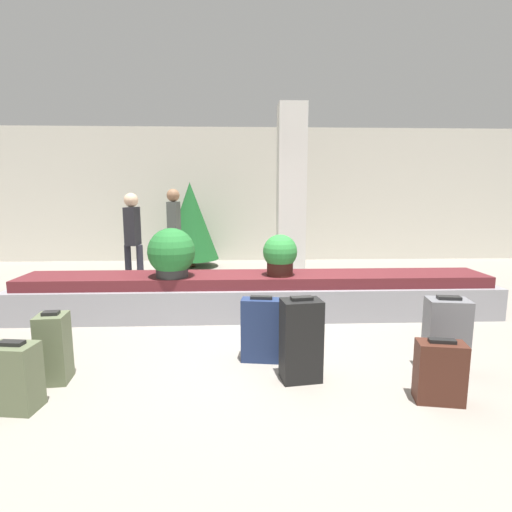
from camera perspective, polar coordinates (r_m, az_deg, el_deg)
name	(u,v)px	position (r m, az deg, el deg)	size (l,w,h in m)	color
ground_plane	(261,350)	(4.43, 0.69, -13.23)	(18.00, 18.00, 0.00)	gray
back_wall	(248,195)	(9.84, -1.10, 8.68)	(18.00, 0.06, 3.20)	beige
carousel	(256,295)	(5.52, 0.00, -5.65)	(6.54, 0.86, 0.58)	gray
pillar	(291,197)	(7.28, 5.02, 8.46)	(0.49, 0.49, 3.20)	silver
suitcase_0	(301,340)	(3.67, 6.44, -11.83)	(0.38, 0.29, 0.78)	black
suitcase_1	(15,377)	(3.73, -31.19, -14.60)	(0.36, 0.27, 0.56)	#5B6647
suitcase_2	(440,372)	(3.66, 24.77, -14.81)	(0.40, 0.27, 0.53)	#472319
suitcase_3	(261,330)	(4.06, 0.76, -10.49)	(0.42, 0.24, 0.67)	navy
suitcase_4	(54,348)	(4.06, -26.93, -11.65)	(0.27, 0.28, 0.65)	#5B6647
suitcase_5	(446,336)	(4.18, 25.50, -10.30)	(0.40, 0.30, 0.74)	slate
potted_plant_0	(280,255)	(5.33, 3.45, 0.15)	(0.46, 0.46, 0.55)	#381914
potted_plant_1	(172,254)	(5.34, -11.98, 0.33)	(0.62, 0.62, 0.65)	#2D2D2D
traveler_0	(174,225)	(7.80, -11.62, 4.30)	(0.31, 0.34, 1.74)	#282833
traveler_1	(133,233)	(7.01, -17.21, 3.09)	(0.31, 0.34, 1.67)	#282833
decorated_tree	(191,221)	(9.08, -9.33, 4.95)	(1.24, 1.24, 1.89)	#4C331E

